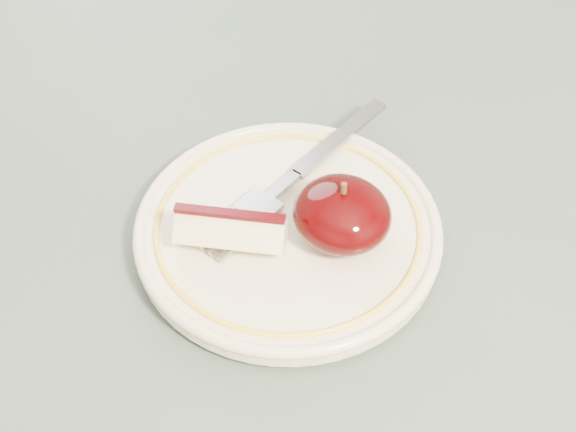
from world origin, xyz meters
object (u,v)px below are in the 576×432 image
Objects in this scene: table at (311,314)px; apple_half at (342,214)px; fork at (295,175)px; plate at (288,230)px.

apple_half is at bearing 10.27° from table.
table is at bearing -124.21° from fork.
fork reaches higher than table.
plate is 0.05m from fork.
plate is 3.17× the size of apple_half.
plate is 1.07× the size of fork.
apple_half reaches higher than table.
plate reaches higher than table.
plate is (-0.01, -0.01, 0.10)m from table.
plate is 0.04m from apple_half.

